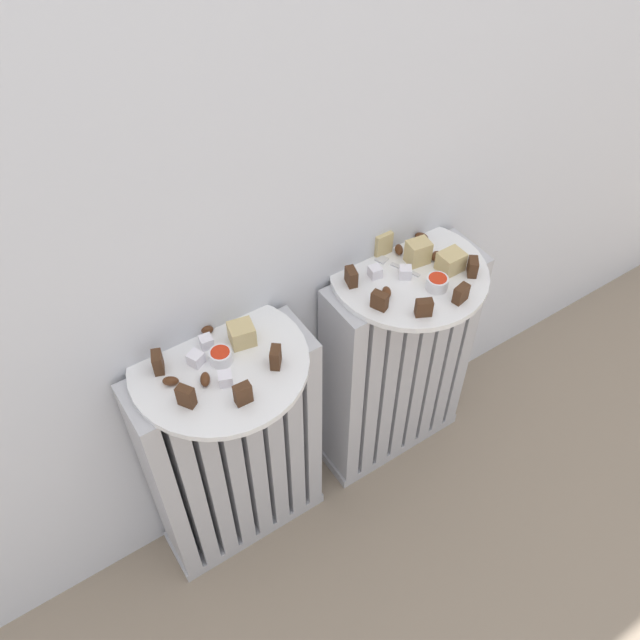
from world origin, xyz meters
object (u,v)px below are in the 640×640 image
fork (394,265)px  radiator_left (235,455)px  plate_right (409,272)px  jam_bowl_left (221,356)px  jam_bowl_right (437,282)px  radiator_right (396,368)px  plate_left (219,363)px

fork → radiator_left: bearing=-176.1°
plate_right → jam_bowl_left: jam_bowl_left is taller
radiator_left → jam_bowl_right: 0.53m
radiator_left → jam_bowl_left: size_ratio=14.37×
radiator_left → radiator_right: size_ratio=1.00×
radiator_right → plate_left: (-0.41, -0.00, 0.29)m
radiator_left → jam_bowl_left: bearing=-40.6°
radiator_left → fork: (0.40, 0.03, 0.30)m
plate_right → jam_bowl_right: 0.07m
plate_left → fork: fork is taller
radiator_right → fork: fork is taller
radiator_left → plate_right: size_ratio=1.82×
radiator_right → jam_bowl_right: 0.32m
radiator_left → fork: fork is taller
radiator_right → jam_bowl_right: (0.01, -0.07, 0.31)m
jam_bowl_left → radiator_left: bearing=139.4°
plate_left → jam_bowl_left: (0.00, -0.00, 0.02)m
fork → jam_bowl_right: bearing=-73.7°
jam_bowl_right → plate_left: bearing=171.1°
jam_bowl_left → fork: bearing=4.4°
plate_right → radiator_left: bearing=180.0°
radiator_left → radiator_right: same height
plate_left → plate_right: same height
plate_right → radiator_right: bearing=53.1°
plate_left → jam_bowl_left: bearing=-40.6°
radiator_right → jam_bowl_left: jam_bowl_left is taller
radiator_left → fork: 0.50m
jam_bowl_right → jam_bowl_left: bearing=171.4°
radiator_right → fork: size_ratio=6.01×
plate_left → jam_bowl_left: jam_bowl_left is taller
radiator_right → plate_left: bearing=-180.0°
radiator_left → plate_left: 0.29m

